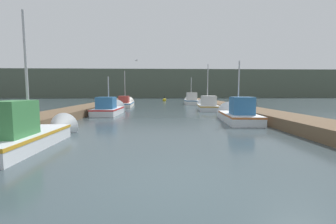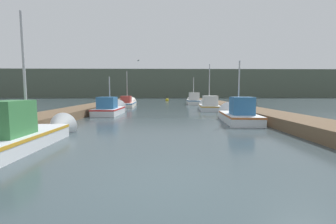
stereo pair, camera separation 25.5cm
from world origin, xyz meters
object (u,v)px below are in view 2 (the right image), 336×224
fishing_boat_0 (32,132)px  channel_buoy (167,100)px  mooring_piling_0 (104,104)px  fishing_boat_3 (209,105)px  fishing_boat_2 (111,109)px  seagull_lead (138,61)px  mooring_piling_1 (239,108)px  fishing_boat_1 (237,114)px  fishing_boat_5 (193,100)px  fishing_boat_4 (128,103)px

fishing_boat_0 → channel_buoy: bearing=81.7°
fishing_boat_0 → channel_buoy: size_ratio=4.27×
mooring_piling_0 → fishing_boat_3: bearing=7.7°
fishing_boat_3 → fishing_boat_2: bearing=-150.7°
fishing_boat_0 → fishing_boat_3: (8.95, 14.21, -0.01)m
channel_buoy → seagull_lead: bearing=-100.0°
fishing_boat_2 → mooring_piling_1: 9.89m
fishing_boat_1 → fishing_boat_0: bearing=-142.4°
fishing_boat_1 → fishing_boat_5: bearing=95.7°
fishing_boat_1 → mooring_piling_0: (-9.88, 7.14, 0.19)m
fishing_boat_2 → channel_buoy: (4.87, 22.89, -0.23)m
fishing_boat_0 → fishing_boat_5: bearing=70.5°
fishing_boat_4 → seagull_lead: size_ratio=11.48×
fishing_boat_5 → mooring_piling_0: (-9.64, -11.04, 0.10)m
fishing_boat_0 → fishing_boat_1: (8.96, 5.74, -0.01)m
fishing_boat_3 → mooring_piling_0: bearing=-167.0°
fishing_boat_5 → mooring_piling_1: 15.42m
fishing_boat_2 → fishing_boat_4: 9.50m
fishing_boat_2 → fishing_boat_4: fishing_boat_4 is taller
fishing_boat_4 → fishing_boat_5: (8.57, 4.04, 0.15)m
channel_buoy → mooring_piling_0: bearing=-106.6°
mooring_piling_0 → channel_buoy: 21.29m
fishing_boat_4 → mooring_piling_1: fishing_boat_4 is taller
seagull_lead → fishing_boat_4: bearing=178.4°
fishing_boat_1 → fishing_boat_5: fishing_boat_5 is taller
fishing_boat_1 → channel_buoy: fishing_boat_1 is taller
fishing_boat_5 → channel_buoy: size_ratio=4.68×
fishing_boat_1 → channel_buoy: bearing=102.8°
fishing_boat_2 → channel_buoy: fishing_boat_2 is taller
fishing_boat_5 → channel_buoy: 10.01m
fishing_boat_3 → seagull_lead: 8.30m
fishing_boat_1 → channel_buoy: size_ratio=4.29×
fishing_boat_0 → fishing_boat_1: bearing=33.1°
mooring_piling_1 → mooring_piling_0: bearing=158.4°
fishing_boat_2 → seagull_lead: bearing=72.6°
fishing_boat_0 → mooring_piling_0: fishing_boat_0 is taller
fishing_boat_2 → fishing_boat_3: bearing=26.1°
fishing_boat_0 → fishing_boat_4: fishing_boat_0 is taller
fishing_boat_4 → fishing_boat_5: size_ratio=1.19×
fishing_boat_3 → mooring_piling_0: 9.95m
fishing_boat_3 → mooring_piling_0: (-9.86, -1.33, 0.18)m
fishing_boat_2 → seagull_lead: size_ratio=8.48×
fishing_boat_0 → mooring_piling_1: (10.03, 8.54, 0.15)m
fishing_boat_0 → fishing_boat_2: bearing=88.8°
fishing_boat_2 → mooring_piling_0: bearing=118.1°
mooring_piling_1 → seagull_lead: bearing=140.8°
fishing_boat_4 → mooring_piling_1: bearing=-50.7°
fishing_boat_5 → channel_buoy: bearing=113.4°
fishing_boat_4 → fishing_boat_5: 9.47m
fishing_boat_3 → mooring_piling_0: size_ratio=4.26×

